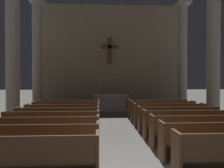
# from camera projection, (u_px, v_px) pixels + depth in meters

# --- Properties ---
(pew_left_row_1) EXTENTS (3.00, 0.50, 0.95)m
(pew_left_row_1) POSITION_uv_depth(u_px,v_px,m) (17.00, 159.00, 4.08)
(pew_left_row_1) COLOR brown
(pew_left_row_1) RESTS_ON ground
(pew_left_row_2) EXTENTS (3.00, 0.50, 0.95)m
(pew_left_row_2) POSITION_uv_depth(u_px,v_px,m) (34.00, 143.00, 5.09)
(pew_left_row_2) COLOR brown
(pew_left_row_2) RESTS_ON ground
(pew_left_row_3) EXTENTS (3.00, 0.50, 0.95)m
(pew_left_row_3) POSITION_uv_depth(u_px,v_px,m) (44.00, 133.00, 6.10)
(pew_left_row_3) COLOR brown
(pew_left_row_3) RESTS_ON ground
(pew_left_row_4) EXTENTS (3.00, 0.50, 0.95)m
(pew_left_row_4) POSITION_uv_depth(u_px,v_px,m) (52.00, 125.00, 7.11)
(pew_left_row_4) COLOR brown
(pew_left_row_4) RESTS_ON ground
(pew_left_row_5) EXTENTS (3.00, 0.50, 0.95)m
(pew_left_row_5) POSITION_uv_depth(u_px,v_px,m) (58.00, 120.00, 8.11)
(pew_left_row_5) COLOR brown
(pew_left_row_5) RESTS_ON ground
(pew_left_row_6) EXTENTS (3.00, 0.50, 0.95)m
(pew_left_row_6) POSITION_uv_depth(u_px,v_px,m) (63.00, 115.00, 9.12)
(pew_left_row_6) COLOR brown
(pew_left_row_6) RESTS_ON ground
(pew_left_row_7) EXTENTS (3.00, 0.50, 0.95)m
(pew_left_row_7) POSITION_uv_depth(u_px,v_px,m) (66.00, 112.00, 10.13)
(pew_left_row_7) COLOR brown
(pew_left_row_7) RESTS_ON ground
(pew_left_row_8) EXTENTS (3.00, 0.50, 0.95)m
(pew_left_row_8) POSITION_uv_depth(u_px,v_px,m) (69.00, 109.00, 11.14)
(pew_left_row_8) COLOR brown
(pew_left_row_8) RESTS_ON ground
(pew_right_row_2) EXTENTS (3.00, 0.50, 0.95)m
(pew_right_row_2) POSITION_uv_depth(u_px,v_px,m) (222.00, 140.00, 5.34)
(pew_right_row_2) COLOR brown
(pew_right_row_2) RESTS_ON ground
(pew_right_row_3) EXTENTS (3.00, 0.50, 0.95)m
(pew_right_row_3) POSITION_uv_depth(u_px,v_px,m) (203.00, 131.00, 6.35)
(pew_right_row_3) COLOR brown
(pew_right_row_3) RESTS_ON ground
(pew_right_row_4) EXTENTS (3.00, 0.50, 0.95)m
(pew_right_row_4) POSITION_uv_depth(u_px,v_px,m) (189.00, 124.00, 7.36)
(pew_right_row_4) COLOR brown
(pew_right_row_4) RESTS_ON ground
(pew_right_row_5) EXTENTS (3.00, 0.50, 0.95)m
(pew_right_row_5) POSITION_uv_depth(u_px,v_px,m) (178.00, 119.00, 8.37)
(pew_right_row_5) COLOR brown
(pew_right_row_5) RESTS_ON ground
(pew_right_row_6) EXTENTS (3.00, 0.50, 0.95)m
(pew_right_row_6) POSITION_uv_depth(u_px,v_px,m) (169.00, 114.00, 9.37)
(pew_right_row_6) COLOR brown
(pew_right_row_6) RESTS_ON ground
(pew_right_row_7) EXTENTS (3.00, 0.50, 0.95)m
(pew_right_row_7) POSITION_uv_depth(u_px,v_px,m) (163.00, 111.00, 10.38)
(pew_right_row_7) COLOR brown
(pew_right_row_7) RESTS_ON ground
(pew_right_row_8) EXTENTS (3.00, 0.50, 0.95)m
(pew_right_row_8) POSITION_uv_depth(u_px,v_px,m) (157.00, 108.00, 11.39)
(pew_right_row_8) COLOR brown
(pew_right_row_8) RESTS_ON ground
(column_left_second) EXTENTS (0.86, 0.86, 6.80)m
(column_left_second) POSITION_uv_depth(u_px,v_px,m) (12.00, 48.00, 9.64)
(column_left_second) COLOR #ADA89E
(column_left_second) RESTS_ON ground
(column_right_second) EXTENTS (0.86, 0.86, 6.80)m
(column_right_second) POSITION_uv_depth(u_px,v_px,m) (213.00, 50.00, 10.14)
(column_right_second) COLOR #ADA89E
(column_right_second) RESTS_ON ground
(column_left_third) EXTENTS (0.86, 0.86, 6.80)m
(column_left_third) POSITION_uv_depth(u_px,v_px,m) (37.00, 57.00, 13.43)
(column_left_third) COLOR #ADA89E
(column_left_third) RESTS_ON ground
(column_right_third) EXTENTS (0.86, 0.86, 6.80)m
(column_right_third) POSITION_uv_depth(u_px,v_px,m) (182.00, 58.00, 13.94)
(column_right_third) COLOR #ADA89E
(column_right_third) RESTS_ON ground
(altar) EXTENTS (2.20, 0.90, 1.01)m
(altar) POSITION_uv_depth(u_px,v_px,m) (111.00, 102.00, 13.93)
(altar) COLOR #BCB7AD
(altar) RESTS_ON ground
(candlestick_left) EXTENTS (0.16, 0.16, 0.60)m
(candlestick_left) POSITION_uv_depth(u_px,v_px,m) (100.00, 92.00, 13.88)
(candlestick_left) COLOR #B79338
(candlestick_left) RESTS_ON altar
(candlestick_right) EXTENTS (0.16, 0.16, 0.60)m
(candlestick_right) POSITION_uv_depth(u_px,v_px,m) (122.00, 92.00, 13.96)
(candlestick_right) COLOR #B79338
(candlestick_right) RESTS_ON altar
(apse_with_cross) EXTENTS (9.90, 0.47, 7.15)m
(apse_with_cross) POSITION_uv_depth(u_px,v_px,m) (110.00, 56.00, 15.58)
(apse_with_cross) COLOR gray
(apse_with_cross) RESTS_ON ground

